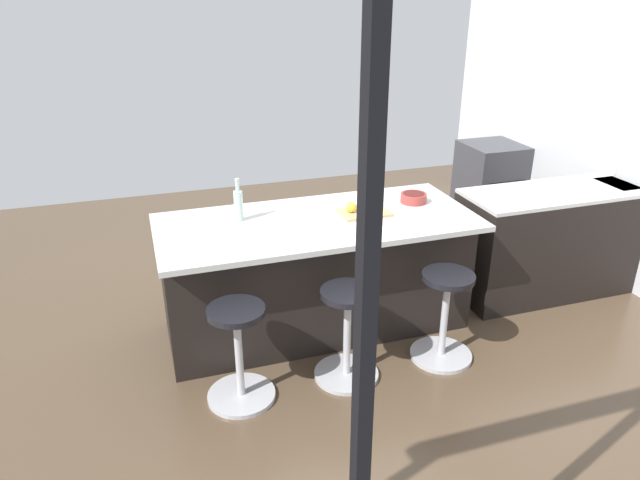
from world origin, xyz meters
TOP-DOWN VIEW (x-y plane):
  - ground_plane at (0.00, 0.00)m, footprint 6.85×6.85m
  - window_panel_rear at (0.00, 2.56)m, footprint 5.27×0.12m
  - interior_partition_left at (-2.63, 0.00)m, footprint 0.12×5.12m
  - sink_cabinet at (-2.29, 0.19)m, footprint 2.38×0.60m
  - oven_range at (-2.28, -1.35)m, footprint 0.60×0.61m
  - kitchen_island at (0.19, 0.14)m, footprint 2.29×1.00m
  - stool_by_window at (-0.54, 0.82)m, footprint 0.44×0.44m
  - stool_middle at (0.19, 0.82)m, footprint 0.44×0.44m
  - stool_near_camera at (0.91, 0.82)m, footprint 0.44×0.44m
  - cutting_board at (-0.17, 0.18)m, footprint 0.36×0.24m
  - apple_yellow at (-0.07, 0.17)m, footprint 0.08×0.08m
  - apple_green at (-0.21, 0.11)m, footprint 0.08×0.08m
  - water_bottle at (0.73, 0.02)m, footprint 0.06×0.06m
  - fruit_bowl at (-0.62, 0.07)m, footprint 0.20×0.20m

SIDE VIEW (x-z plane):
  - ground_plane at x=0.00m, z-range 0.00..0.00m
  - stool_by_window at x=-0.54m, z-range -0.02..0.65m
  - stool_middle at x=0.19m, z-range -0.02..0.65m
  - stool_near_camera at x=0.91m, z-range -0.02..0.65m
  - oven_range at x=-2.28m, z-range 0.00..0.88m
  - kitchen_island at x=0.19m, z-range 0.01..0.91m
  - sink_cabinet at x=-2.29m, z-range -0.13..1.06m
  - cutting_board at x=-0.17m, z-range 0.91..0.93m
  - fruit_bowl at x=-0.62m, z-range 0.91..0.98m
  - apple_yellow at x=-0.07m, z-range 0.93..1.01m
  - apple_green at x=-0.21m, z-range 0.93..1.01m
  - water_bottle at x=0.73m, z-range 0.88..1.19m
  - window_panel_rear at x=0.00m, z-range -0.06..2.86m
  - interior_partition_left at x=-2.63m, z-range 0.00..2.92m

